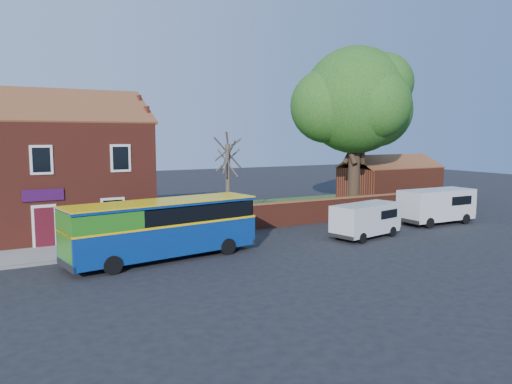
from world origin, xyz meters
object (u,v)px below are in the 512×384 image
bus (158,227)px  van_near (366,219)px  van_far (437,205)px  large_tree (355,104)px

bus → van_near: bus is taller
van_far → bus: bearing=-177.8°
van_near → van_far: size_ratio=0.90×
van_near → van_far: (7.10, 1.20, 0.19)m
bus → large_tree: large_tree is taller
large_tree → bus: bearing=-155.9°
van_near → large_tree: bearing=41.9°
large_tree → van_far: bearing=-84.9°
van_far → large_tree: large_tree is taller
van_near → large_tree: large_tree is taller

